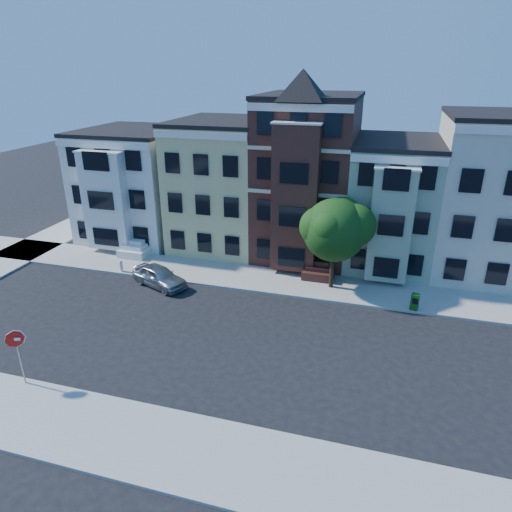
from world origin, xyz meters
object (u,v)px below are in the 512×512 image
(newspaper_box, at_px, (415,302))
(fire_hydrant, at_px, (121,267))
(parked_car, at_px, (159,276))
(street_tree, at_px, (334,234))
(stop_sign, at_px, (19,354))

(newspaper_box, xyz_separation_m, fire_hydrant, (-20.51, 0.00, -0.18))
(parked_car, relative_size, fire_hydrant, 6.19)
(parked_car, xyz_separation_m, fire_hydrant, (-3.64, 1.10, -0.23))
(newspaper_box, height_order, fire_hydrant, newspaper_box)
(street_tree, height_order, stop_sign, street_tree)
(stop_sign, bearing_deg, street_tree, 25.65)
(parked_car, distance_m, fire_hydrant, 3.81)
(parked_car, xyz_separation_m, newspaper_box, (16.88, 1.10, -0.06))
(parked_car, xyz_separation_m, stop_sign, (-1.20, -11.50, 1.06))
(fire_hydrant, relative_size, stop_sign, 0.21)
(street_tree, distance_m, parked_car, 12.28)
(newspaper_box, bearing_deg, parked_car, -163.35)
(parked_car, bearing_deg, newspaper_box, -64.19)
(newspaper_box, xyz_separation_m, stop_sign, (-18.08, -12.60, 1.12))
(street_tree, distance_m, fire_hydrant, 15.62)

